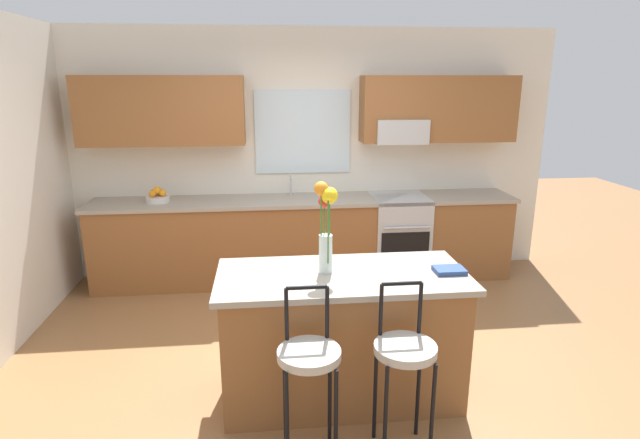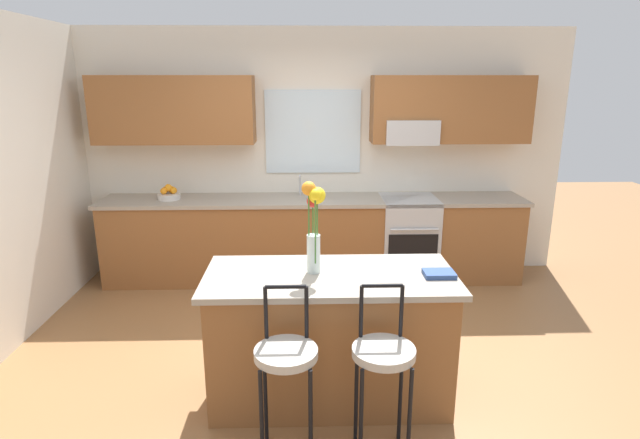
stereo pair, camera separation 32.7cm
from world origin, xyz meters
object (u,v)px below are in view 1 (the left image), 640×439
(cookbook, at_px, (449,270))
(fruit_bowl_oranges, at_px, (158,197))
(flower_vase, at_px, (326,220))
(bar_stool_middle, at_px, (405,356))
(bar_stool_near, at_px, (309,362))
(oven_range, at_px, (398,237))
(kitchen_island, at_px, (342,335))

(cookbook, xyz_separation_m, fruit_bowl_oranges, (-2.33, 2.27, 0.04))
(flower_vase, relative_size, cookbook, 3.09)
(bar_stool_middle, xyz_separation_m, cookbook, (0.44, 0.54, 0.30))
(flower_vase, bearing_deg, bar_stool_near, -104.96)
(oven_range, xyz_separation_m, cookbook, (-0.25, -2.24, 0.48))
(oven_range, distance_m, fruit_bowl_oranges, 2.64)
(oven_range, relative_size, kitchen_island, 0.55)
(kitchen_island, relative_size, flower_vase, 2.70)
(kitchen_island, height_order, bar_stool_near, bar_stool_near)
(oven_range, distance_m, cookbook, 2.31)
(bar_stool_middle, bearing_deg, flower_vase, 121.14)
(kitchen_island, bearing_deg, fruit_bowl_oranges, 126.22)
(flower_vase, distance_m, cookbook, 0.90)
(fruit_bowl_oranges, bearing_deg, bar_stool_near, -64.37)
(kitchen_island, bearing_deg, bar_stool_middle, -65.13)
(cookbook, bearing_deg, fruit_bowl_oranges, 135.77)
(bar_stool_near, xyz_separation_m, fruit_bowl_oranges, (-1.35, 2.81, 0.34))
(fruit_bowl_oranges, bearing_deg, flower_vase, -55.15)
(bar_stool_middle, height_order, flower_vase, flower_vase)
(bar_stool_near, distance_m, fruit_bowl_oranges, 3.13)
(oven_range, distance_m, bar_stool_near, 3.05)
(kitchen_island, xyz_separation_m, cookbook, (0.71, -0.06, 0.47))
(kitchen_island, relative_size, fruit_bowl_oranges, 6.95)
(kitchen_island, distance_m, bar_stool_near, 0.68)
(cookbook, bearing_deg, bar_stool_middle, -129.23)
(oven_range, xyz_separation_m, flower_vase, (-1.07, -2.15, 0.83))
(oven_range, bearing_deg, bar_stool_near, -114.03)
(bar_stool_near, bearing_deg, fruit_bowl_oranges, 115.63)
(bar_stool_near, bearing_deg, oven_range, 65.97)
(flower_vase, relative_size, fruit_bowl_oranges, 2.58)
(bar_stool_middle, bearing_deg, fruit_bowl_oranges, 124.04)
(flower_vase, bearing_deg, oven_range, 63.50)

